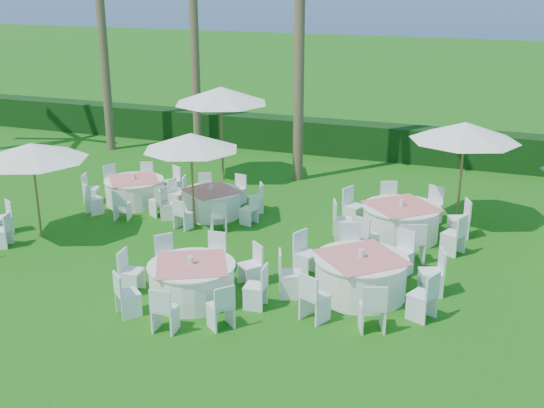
{
  "coord_description": "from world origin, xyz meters",
  "views": [
    {
      "loc": [
        6.43,
        -11.52,
        6.37
      ],
      "look_at": [
        1.28,
        2.32,
        1.3
      ],
      "focal_mm": 45.0,
      "sensor_mm": 36.0,
      "label": 1
    }
  ],
  "objects": [
    {
      "name": "banquet_table_c",
      "position": [
        3.69,
        1.06,
        0.45
      ],
      "size": [
        3.29,
        3.29,
        1.02
      ],
      "color": "white",
      "rests_on": "ground"
    },
    {
      "name": "umbrella_a",
      "position": [
        -4.6,
        1.43,
        2.22
      ],
      "size": [
        2.7,
        2.7,
        2.43
      ],
      "color": "brown",
      "rests_on": "ground"
    },
    {
      "name": "banquet_table_b",
      "position": [
        0.52,
        -0.32,
        0.41
      ],
      "size": [
        3.13,
        3.13,
        0.95
      ],
      "color": "white",
      "rests_on": "ground"
    },
    {
      "name": "ocean",
      "position": [
        0.0,
        102.0,
        0.0
      ],
      "size": [
        260.0,
        260.0,
        0.0
      ],
      "primitive_type": "plane",
      "color": "#061845",
      "rests_on": "ground"
    },
    {
      "name": "ground",
      "position": [
        0.0,
        0.0,
        0.0
      ],
      "size": [
        120.0,
        120.0,
        0.0
      ],
      "primitive_type": "plane",
      "color": "#1B5E10",
      "rests_on": "ground"
    },
    {
      "name": "umbrella_c",
      "position": [
        -2.38,
        7.61,
        2.72
      ],
      "size": [
        2.97,
        2.97,
        2.98
      ],
      "color": "brown",
      "rests_on": "ground"
    },
    {
      "name": "banquet_table_d",
      "position": [
        -3.75,
        4.51,
        0.39
      ],
      "size": [
        2.93,
        2.93,
        0.9
      ],
      "color": "white",
      "rests_on": "ground"
    },
    {
      "name": "umbrella_d",
      "position": [
        5.11,
        6.03,
        2.51
      ],
      "size": [
        2.8,
        2.8,
        2.75
      ],
      "color": "brown",
      "rests_on": "ground"
    },
    {
      "name": "banquet_table_f",
      "position": [
        3.88,
        4.54,
        0.45
      ],
      "size": [
        3.29,
        3.29,
        1.02
      ],
      "color": "white",
      "rests_on": "ground"
    },
    {
      "name": "banquet_table_e",
      "position": [
        -1.26,
        4.4,
        0.38
      ],
      "size": [
        2.85,
        2.85,
        0.87
      ],
      "color": "white",
      "rests_on": "ground"
    },
    {
      "name": "umbrella_b",
      "position": [
        -1.4,
        3.58,
        2.26
      ],
      "size": [
        2.49,
        2.49,
        2.47
      ],
      "color": "brown",
      "rests_on": "ground"
    },
    {
      "name": "hedge",
      "position": [
        0.0,
        12.0,
        0.6
      ],
      "size": [
        34.0,
        1.0,
        1.2
      ],
      "primitive_type": "cube",
      "color": "black",
      "rests_on": "ground"
    }
  ]
}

